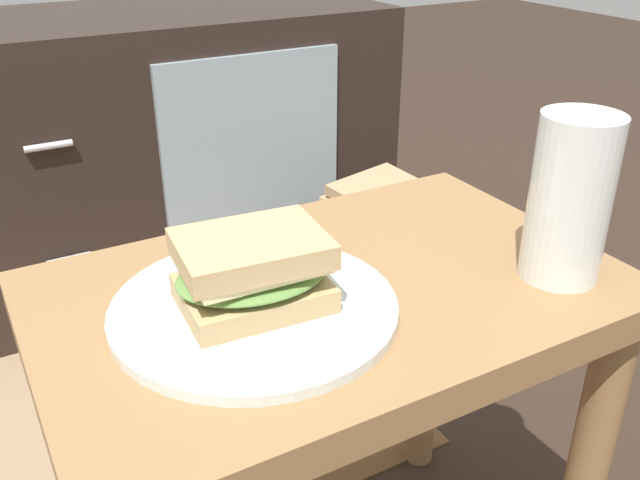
{
  "coord_description": "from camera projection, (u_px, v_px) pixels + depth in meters",
  "views": [
    {
      "loc": [
        -0.29,
        -0.5,
        0.8
      ],
      "look_at": [
        -0.01,
        0.0,
        0.51
      ],
      "focal_mm": 39.05,
      "sensor_mm": 36.0,
      "label": 1
    }
  ],
  "objects": [
    {
      "name": "side_table",
      "position": [
        332.0,
        360.0,
        0.71
      ],
      "size": [
        0.56,
        0.36,
        0.46
      ],
      "color": "olive",
      "rests_on": "ground"
    },
    {
      "name": "beer_glass",
      "position": [
        570.0,
        200.0,
        0.65
      ],
      "size": [
        0.08,
        0.08,
        0.16
      ],
      "color": "silver",
      "rests_on": "side_table"
    },
    {
      "name": "area_rug",
      "position": [
        50.0,
        434.0,
        1.14
      ],
      "size": [
        1.12,
        0.67,
        0.01
      ],
      "color": "brown",
      "rests_on": "ground"
    },
    {
      "name": "plate",
      "position": [
        254.0,
        308.0,
        0.62
      ],
      "size": [
        0.26,
        0.26,
        0.01
      ],
      "primitive_type": "cylinder",
      "color": "silver",
      "rests_on": "side_table"
    },
    {
      "name": "sandwich_front",
      "position": [
        252.0,
        271.0,
        0.6
      ],
      "size": [
        0.14,
        0.11,
        0.07
      ],
      "color": "tan",
      "rests_on": "plate"
    },
    {
      "name": "tv_cabinet",
      "position": [
        163.0,
        147.0,
        1.54
      ],
      "size": [
        0.96,
        0.46,
        0.58
      ],
      "color": "black",
      "rests_on": "ground"
    },
    {
      "name": "paper_bag",
      "position": [
        375.0,
        255.0,
        1.39
      ],
      "size": [
        0.21,
        0.17,
        0.31
      ],
      "color": "tan",
      "rests_on": "ground"
    }
  ]
}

